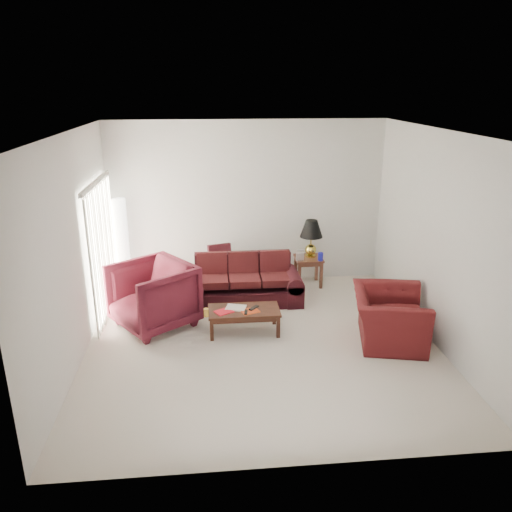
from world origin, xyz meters
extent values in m
plane|color=beige|center=(0.00, 0.00, 0.00)|extent=(5.00, 5.00, 0.00)
cube|color=silver|center=(-2.42, 1.30, 1.08)|extent=(0.10, 2.00, 2.16)
cube|color=black|center=(-0.54, 2.07, 0.66)|extent=(0.45, 0.30, 0.43)
cube|color=silver|center=(0.92, 2.02, 0.61)|extent=(0.14, 0.06, 0.14)
cylinder|color=#191AA4|center=(1.29, 1.96, 0.61)|extent=(0.12, 0.12, 0.15)
cube|color=#B5B4B8|center=(0.99, 2.37, 0.61)|extent=(0.14, 0.16, 0.05)
imported|color=#46101A|center=(-1.60, 0.72, 0.51)|extent=(1.54, 1.53, 1.01)
imported|color=#471012|center=(1.84, -0.11, 0.38)|extent=(1.24, 1.35, 0.75)
cube|color=red|center=(-0.53, 0.31, 0.38)|extent=(0.32, 0.29, 0.01)
cube|color=white|center=(-0.35, 0.43, 0.38)|extent=(0.34, 0.29, 0.02)
cube|color=#CE4318|center=(-0.15, 0.29, 0.38)|extent=(0.31, 0.27, 0.01)
cube|color=black|center=(-0.21, 0.22, 0.40)|extent=(0.07, 0.16, 0.02)
cube|color=black|center=(-0.08, 0.35, 0.40)|extent=(0.17, 0.18, 0.02)
cylinder|color=#C48B2B|center=(-0.79, 0.19, 0.44)|extent=(0.07, 0.07, 0.12)
camera|label=1|loc=(-0.72, -6.42, 3.57)|focal=35.00mm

